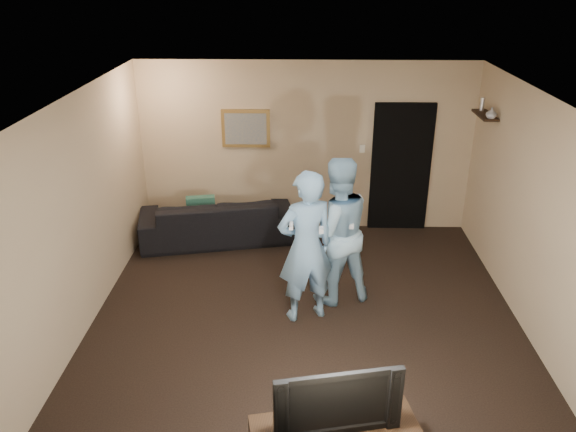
{
  "coord_description": "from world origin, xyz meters",
  "views": [
    {
      "loc": [
        -0.07,
        -5.67,
        3.83
      ],
      "look_at": [
        -0.22,
        0.3,
        1.15
      ],
      "focal_mm": 35.0,
      "sensor_mm": 36.0,
      "label": 1
    }
  ],
  "objects_px": {
    "sofa": "(217,219)",
    "television": "(335,396)",
    "wii_player_left": "(306,247)",
    "wii_player_right": "(336,231)"
  },
  "relations": [
    {
      "from": "television",
      "to": "wii_player_left",
      "type": "xyz_separation_m",
      "value": [
        -0.22,
        2.23,
        0.14
      ]
    },
    {
      "from": "sofa",
      "to": "television",
      "type": "bearing_deg",
      "value": 98.38
    },
    {
      "from": "wii_player_left",
      "to": "wii_player_right",
      "type": "bearing_deg",
      "value": 48.86
    },
    {
      "from": "wii_player_left",
      "to": "sofa",
      "type": "bearing_deg",
      "value": 123.06
    },
    {
      "from": "television",
      "to": "wii_player_right",
      "type": "height_order",
      "value": "wii_player_right"
    },
    {
      "from": "wii_player_right",
      "to": "television",
      "type": "bearing_deg",
      "value": -93.01
    },
    {
      "from": "sofa",
      "to": "wii_player_left",
      "type": "bearing_deg",
      "value": 111.54
    },
    {
      "from": "sofa",
      "to": "television",
      "type": "relative_size",
      "value": 2.27
    },
    {
      "from": "television",
      "to": "wii_player_left",
      "type": "relative_size",
      "value": 0.55
    },
    {
      "from": "wii_player_right",
      "to": "wii_player_left",
      "type": "bearing_deg",
      "value": -131.14
    }
  ]
}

